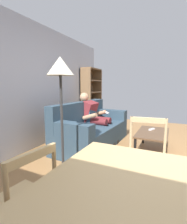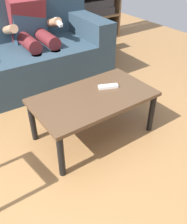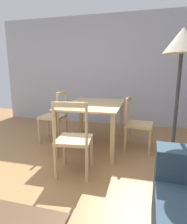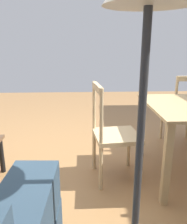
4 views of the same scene
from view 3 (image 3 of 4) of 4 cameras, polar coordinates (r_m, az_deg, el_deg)
ground_plane at (r=2.17m, az=-16.83°, el=-24.34°), size 8.24×8.24×0.00m
wall_side at (r=4.69m, az=2.57°, el=12.41°), size 0.12×5.28×2.60m
dining_table at (r=3.20m, az=0.00°, el=0.78°), size 1.34×0.97×0.75m
dining_chair_near_wall at (r=3.15m, az=13.42°, el=-3.60°), size 0.46×0.46×0.88m
dining_chair_facing_couch at (r=2.32m, az=-6.15°, el=-8.45°), size 0.47×0.47×0.95m
dining_chair_by_doorway at (r=3.49m, az=-12.04°, el=-1.43°), size 0.43×0.43×0.94m
floor_lamp at (r=2.04m, az=25.38°, el=15.15°), size 0.36×0.36×1.69m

